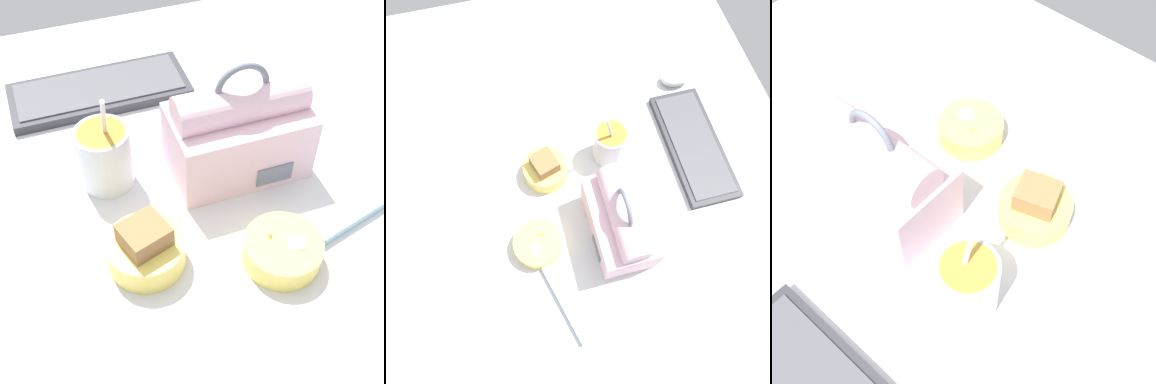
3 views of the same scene
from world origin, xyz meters
TOP-DOWN VIEW (x-y plane):
  - desk_surface at (0.00, 0.00)cm, footprint 140.00×110.00cm
  - keyboard at (-2.27, 28.41)cm, footprint 33.40×13.45cm
  - lunch_bag at (14.75, 2.26)cm, footprint 21.49×12.96cm
  - soup_cup at (-5.89, 6.10)cm, footprint 8.44×8.44cm
  - bento_bowl_sandwich at (-4.39, -11.03)cm, footprint 11.13×11.13cm
  - bento_bowl_snacks at (13.76, -16.99)cm, footprint 11.18×11.18cm
  - computer_mouse at (-23.69, 30.96)cm, footprint 5.70×8.36cm
  - chopstick_case at (27.98, -13.95)cm, footprint 19.95×7.58cm

SIDE VIEW (x-z plane):
  - desk_surface at x=0.00cm, z-range 0.00..2.00cm
  - chopstick_case at x=27.98cm, z-range 2.00..3.60cm
  - keyboard at x=-2.27cm, z-range 1.97..4.07cm
  - computer_mouse at x=-23.69cm, z-range 2.00..5.71cm
  - bento_bowl_snacks at x=13.76cm, z-range 1.64..6.58cm
  - bento_bowl_sandwich at x=-4.39cm, z-range 1.02..8.77cm
  - soup_cup at x=-5.89cm, z-range -1.29..16.35cm
  - lunch_bag at x=14.75cm, z-range -0.73..19.65cm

